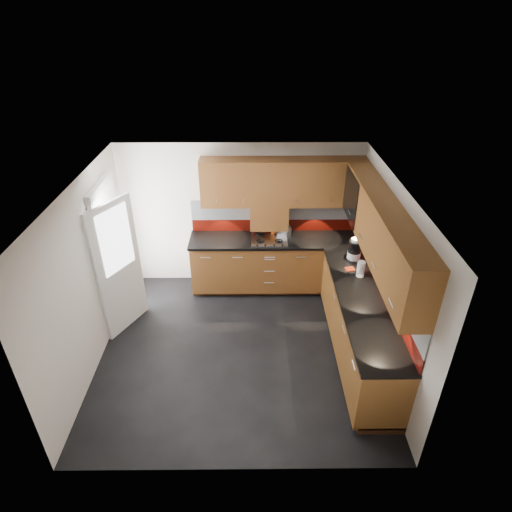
{
  "coord_description": "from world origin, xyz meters",
  "views": [
    {
      "loc": [
        0.19,
        -4.48,
        4.21
      ],
      "look_at": [
        0.23,
        0.65,
        1.13
      ],
      "focal_mm": 30.0,
      "sensor_mm": 36.0,
      "label": 1
    }
  ],
  "objects_px": {
    "utensil_pot": "(275,228)",
    "toaster": "(284,231)",
    "gas_hob": "(269,239)",
    "food_processor": "(354,249)"
  },
  "relations": [
    {
      "from": "gas_hob",
      "to": "food_processor",
      "type": "bearing_deg",
      "value": -25.32
    },
    {
      "from": "gas_hob",
      "to": "utensil_pot",
      "type": "relative_size",
      "value": 1.29
    },
    {
      "from": "food_processor",
      "to": "toaster",
      "type": "bearing_deg",
      "value": 144.49
    },
    {
      "from": "utensil_pot",
      "to": "toaster",
      "type": "xyz_separation_m",
      "value": [
        0.14,
        -0.08,
        -0.02
      ]
    },
    {
      "from": "toaster",
      "to": "food_processor",
      "type": "xyz_separation_m",
      "value": [
        0.98,
        -0.7,
        0.07
      ]
    },
    {
      "from": "food_processor",
      "to": "gas_hob",
      "type": "bearing_deg",
      "value": 154.68
    },
    {
      "from": "gas_hob",
      "to": "toaster",
      "type": "relative_size",
      "value": 2.41
    },
    {
      "from": "toaster",
      "to": "food_processor",
      "type": "relative_size",
      "value": 0.72
    },
    {
      "from": "utensil_pot",
      "to": "gas_hob",
      "type": "bearing_deg",
      "value": -115.17
    },
    {
      "from": "utensil_pot",
      "to": "toaster",
      "type": "height_order",
      "value": "utensil_pot"
    }
  ]
}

